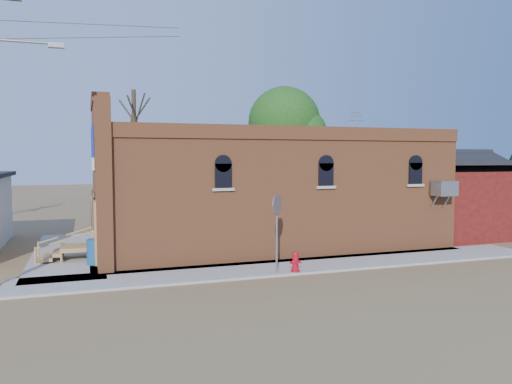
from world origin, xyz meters
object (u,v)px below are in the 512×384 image
object	(u,v)px
fire_hydrant	(295,262)
stop_sign	(277,212)
brick_bar	(261,192)
trash_barrel	(95,252)

from	to	relation	value
fire_hydrant	stop_sign	bearing A→B (deg)	-177.07
brick_bar	fire_hydrant	distance (m)	5.87
brick_bar	trash_barrel	xyz separation A→B (m)	(-6.94, -2.12, -1.81)
trash_barrel	brick_bar	bearing A→B (deg)	17.01
stop_sign	brick_bar	bearing A→B (deg)	53.42
trash_barrel	stop_sign	bearing A→B (deg)	-31.26
fire_hydrant	trash_barrel	bearing A→B (deg)	154.73
brick_bar	fire_hydrant	size ratio (longest dim) A/B	24.05
stop_sign	trash_barrel	size ratio (longest dim) A/B	2.92
fire_hydrant	brick_bar	bearing A→B (deg)	85.69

